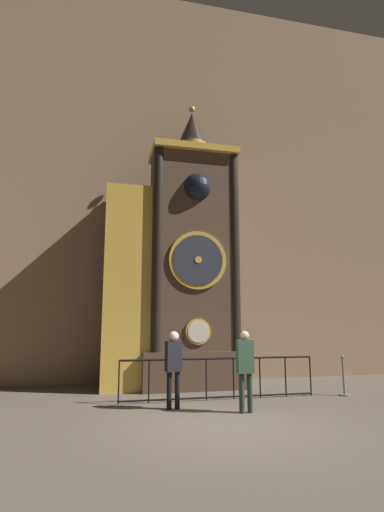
# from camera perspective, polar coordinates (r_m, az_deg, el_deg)

# --- Properties ---
(ground_plane) EXTENTS (28.00, 28.00, 0.00)m
(ground_plane) POSITION_cam_1_polar(r_m,az_deg,el_deg) (7.83, 4.76, -23.12)
(ground_plane) COLOR brown
(cathedral_back_wall) EXTENTS (24.00, 0.32, 13.76)m
(cathedral_back_wall) POSITION_cam_1_polar(r_m,az_deg,el_deg) (14.15, -3.38, 11.32)
(cathedral_back_wall) COLOR #997A5B
(cathedral_back_wall) RESTS_ON ground_plane
(clock_tower) EXTENTS (4.13, 1.85, 8.77)m
(clock_tower) POSITION_cam_1_polar(r_m,az_deg,el_deg) (11.96, -2.11, -1.27)
(clock_tower) COLOR brown
(clock_tower) RESTS_ON ground_plane
(railing_fence) EXTENTS (4.92, 0.05, 1.00)m
(railing_fence) POSITION_cam_1_polar(r_m,az_deg,el_deg) (10.23, 4.02, -16.72)
(railing_fence) COLOR black
(railing_fence) RESTS_ON ground_plane
(visitor_near) EXTENTS (0.37, 0.27, 1.66)m
(visitor_near) POSITION_cam_1_polar(r_m,az_deg,el_deg) (9.08, -2.67, -14.79)
(visitor_near) COLOR black
(visitor_near) RESTS_ON ground_plane
(visitor_far) EXTENTS (0.36, 0.25, 1.67)m
(visitor_far) POSITION_cam_1_polar(r_m,az_deg,el_deg) (8.80, 7.60, -14.95)
(visitor_far) COLOR #213427
(visitor_far) RESTS_ON ground_plane
(stanchion_post) EXTENTS (0.28, 0.28, 1.00)m
(stanchion_post) POSITION_cam_1_polar(r_m,az_deg,el_deg) (11.45, 20.88, -16.54)
(stanchion_post) COLOR gray
(stanchion_post) RESTS_ON ground_plane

